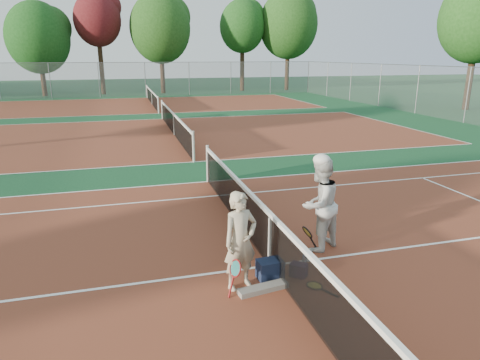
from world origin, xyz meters
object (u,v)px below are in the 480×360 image
object	(u,v)px
player_b	(319,204)
racket_black_held	(307,239)
sports_bag_navy	(270,269)
net_main	(270,240)
sports_bag_purple	(299,270)
racket_spare	(315,286)
racket_red	(235,278)
player_a	(240,241)
water_bottle	(304,263)

from	to	relation	value
player_b	racket_black_held	size ratio (longest dim) A/B	3.45
racket_black_held	sports_bag_navy	size ratio (longest dim) A/B	1.25
sports_bag_navy	net_main	bearing A→B (deg)	72.02
sports_bag_navy	sports_bag_purple	distance (m)	0.50
racket_spare	racket_black_held	bearing A→B (deg)	-44.71
net_main	sports_bag_navy	xyz separation A→B (m)	(-0.13, -0.41, -0.34)
net_main	sports_bag_navy	world-z (taller)	net_main
racket_red	sports_bag_purple	size ratio (longest dim) A/B	2.08
racket_red	sports_bag_navy	size ratio (longest dim) A/B	1.38
player_b	player_a	bearing A→B (deg)	0.78
sports_bag_navy	player_b	bearing A→B (deg)	33.91
player_b	racket_spare	size ratio (longest dim) A/B	3.02
player_a	sports_bag_navy	size ratio (longest dim) A/B	3.83
net_main	racket_spare	world-z (taller)	net_main
racket_black_held	player_a	bearing A→B (deg)	17.69
net_main	racket_black_held	size ratio (longest dim) A/B	20.85
racket_red	racket_spare	xyz separation A→B (m)	(1.30, -0.12, -0.28)
water_bottle	racket_spare	bearing A→B (deg)	-94.81
racket_red	water_bottle	size ratio (longest dim) A/B	1.94
net_main	sports_bag_purple	size ratio (longest dim) A/B	39.23
net_main	sports_bag_navy	distance (m)	0.55
racket_spare	water_bottle	distance (m)	0.54
player_b	net_main	bearing A→B (deg)	-6.31
racket_black_held	sports_bag_purple	size ratio (longest dim) A/B	1.88
sports_bag_navy	sports_bag_purple	bearing A→B (deg)	-6.96
net_main	player_a	distance (m)	0.92
player_b	racket_spare	world-z (taller)	player_b
player_a	racket_red	size ratio (longest dim) A/B	2.77
racket_black_held	water_bottle	distance (m)	0.78
player_b	water_bottle	bearing A→B (deg)	24.33
player_a	racket_red	world-z (taller)	player_a
racket_red	racket_spare	bearing A→B (deg)	-32.55
player_b	water_bottle	size ratio (longest dim) A/B	6.05
player_b	water_bottle	distance (m)	1.25
net_main	sports_bag_purple	distance (m)	0.71
racket_red	water_bottle	xyz separation A→B (m)	(1.35, 0.40, -0.14)
player_b	racket_red	world-z (taller)	player_b
player_b	racket_black_held	distance (m)	0.70
player_a	sports_bag_purple	size ratio (longest dim) A/B	5.76
player_a	sports_bag_purple	xyz separation A→B (m)	(1.04, 0.07, -0.69)
net_main	racket_spare	size ratio (longest dim) A/B	18.30
net_main	player_a	world-z (taller)	player_a
racket_red	water_bottle	distance (m)	1.41
racket_spare	racket_red	bearing A→B (deg)	58.22
player_a	water_bottle	size ratio (longest dim) A/B	5.37
player_a	sports_bag_navy	world-z (taller)	player_a
net_main	racket_red	bearing A→B (deg)	-137.82
net_main	player_b	size ratio (longest dim) A/B	6.05
racket_black_held	sports_bag_purple	bearing A→B (deg)	46.01
player_a	racket_black_held	world-z (taller)	player_a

